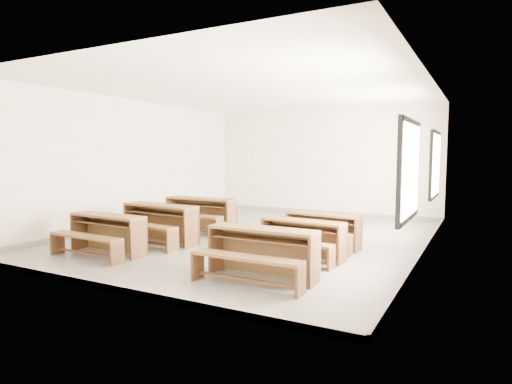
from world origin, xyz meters
The scene contains 7 objects.
room centered at (0.09, 0.00, 2.14)m, with size 8.50×8.50×3.20m.
desk_set_0 centered at (-1.68, -2.71, 0.42)m, with size 1.64×0.89×0.72m.
desk_set_1 centered at (-1.50, -1.48, 0.46)m, with size 1.82×1.05×0.79m.
desk_set_2 centered at (-1.54, 0.02, 0.46)m, with size 1.77×0.94×0.79m.
desk_set_3 centered at (1.56, -2.76, 0.44)m, with size 1.67×0.87×0.75m.
desk_set_4 centered at (1.63, -1.36, 0.39)m, with size 1.57×0.90×0.68m.
desk_set_5 centered at (1.64, -0.33, 0.39)m, with size 1.54×0.89×0.67m.
Camera 1 is at (4.40, -8.23, 1.84)m, focal length 30.00 mm.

